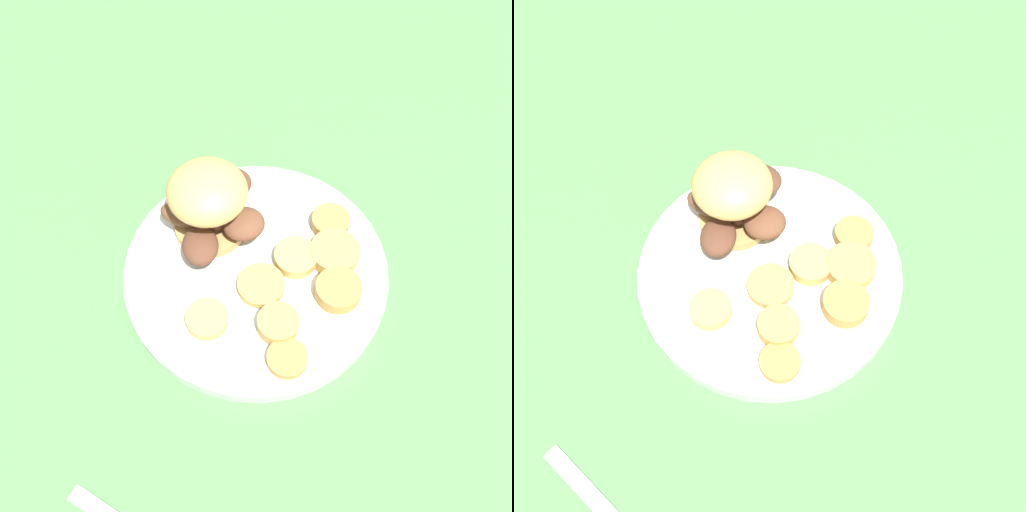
{
  "view_description": "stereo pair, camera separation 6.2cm",
  "coord_description": "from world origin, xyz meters",
  "views": [
    {
      "loc": [
        0.27,
        0.17,
        0.58
      ],
      "look_at": [
        0.0,
        0.0,
        0.04
      ],
      "focal_mm": 42.0,
      "sensor_mm": 36.0,
      "label": 1
    },
    {
      "loc": [
        0.24,
        0.22,
        0.58
      ],
      "look_at": [
        0.0,
        0.0,
        0.04
      ],
      "focal_mm": 42.0,
      "sensor_mm": 36.0,
      "label": 2
    }
  ],
  "objects": [
    {
      "name": "ground_plane",
      "position": [
        0.0,
        0.0,
        0.0
      ],
      "size": [
        4.0,
        4.0,
        0.0
      ],
      "primitive_type": "plane",
      "color": "#4C7A47"
    },
    {
      "name": "potato_round_7",
      "position": [
        -0.06,
        0.06,
        0.03
      ],
      "size": [
        0.05,
        0.05,
        0.02
      ],
      "primitive_type": "cylinder",
      "color": "tan",
      "rests_on": "dinner_plate"
    },
    {
      "name": "potato_round_6",
      "position": [
        -0.02,
        0.09,
        0.03
      ],
      "size": [
        0.05,
        0.05,
        0.02
      ],
      "primitive_type": "cylinder",
      "color": "#BC8942",
      "rests_on": "dinner_plate"
    },
    {
      "name": "potato_round_1",
      "position": [
        0.02,
        0.02,
        0.02
      ],
      "size": [
        0.05,
        0.05,
        0.01
      ],
      "primitive_type": "cylinder",
      "color": "tan",
      "rests_on": "dinner_plate"
    },
    {
      "name": "potato_round_3",
      "position": [
        0.05,
        0.06,
        0.03
      ],
      "size": [
        0.04,
        0.04,
        0.02
      ],
      "primitive_type": "cylinder",
      "color": "tan",
      "rests_on": "dinner_plate"
    },
    {
      "name": "potato_round_0",
      "position": [
        -0.09,
        0.04,
        0.03
      ],
      "size": [
        0.04,
        0.04,
        0.01
      ],
      "primitive_type": "cylinder",
      "color": "#BC8942",
      "rests_on": "dinner_plate"
    },
    {
      "name": "dinner_plate",
      "position": [
        0.0,
        0.0,
        0.01
      ],
      "size": [
        0.28,
        0.28,
        0.02
      ],
      "color": "silver",
      "rests_on": "ground_plane"
    },
    {
      "name": "potato_round_5",
      "position": [
        0.07,
        0.08,
        0.02
      ],
      "size": [
        0.04,
        0.04,
        0.01
      ],
      "primitive_type": "cylinder",
      "color": "#BC8942",
      "rests_on": "dinner_plate"
    },
    {
      "name": "sandwich",
      "position": [
        -0.02,
        -0.07,
        0.06
      ],
      "size": [
        0.15,
        0.12,
        0.09
      ],
      "color": "tan",
      "rests_on": "dinner_plate"
    },
    {
      "name": "potato_round_4",
      "position": [
        -0.03,
        0.03,
        0.03
      ],
      "size": [
        0.05,
        0.05,
        0.01
      ],
      "primitive_type": "cylinder",
      "color": "tan",
      "rests_on": "dinner_plate"
    },
    {
      "name": "potato_round_2",
      "position": [
        0.08,
        -0.01,
        0.03
      ],
      "size": [
        0.04,
        0.04,
        0.01
      ],
      "primitive_type": "cylinder",
      "color": "tan",
      "rests_on": "dinner_plate"
    }
  ]
}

